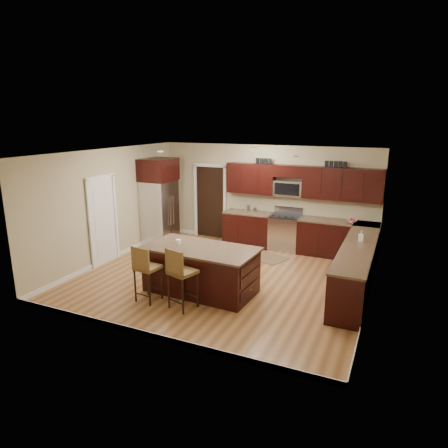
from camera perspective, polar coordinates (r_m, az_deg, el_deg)
The scene contains 22 objects.
floor at distance 8.81m, azimuth -0.13°, elevation -7.65°, with size 6.00×6.00×0.00m, color #9B693D.
ceiling at distance 8.17m, azimuth -0.14°, elevation 10.15°, with size 6.00×6.00×0.00m, color silver.
wall_back at distance 10.89m, azimuth 5.88°, elevation 4.06°, with size 6.00×6.00×0.00m, color tan.
wall_left at distance 9.98m, azimuth -16.04°, elevation 2.58°, with size 5.50×5.50×0.00m, color tan.
wall_right at distance 7.69m, azimuth 20.68°, elevation -1.35°, with size 5.50×5.50×0.00m, color tan.
base_cabinets at distance 9.43m, azimuth 14.19°, elevation -3.59°, with size 4.02×3.96×0.92m.
upper_cabinets at distance 10.37m, azimuth 11.15°, elevation 6.08°, with size 4.00×0.33×0.80m.
range at distance 10.62m, azimuth 8.72°, elevation -1.18°, with size 0.76×0.64×1.11m.
microwave at distance 10.51m, azimuth 9.19°, elevation 5.06°, with size 0.76×0.31×0.40m, color silver.
doorway at distance 11.56m, azimuth -1.97°, elevation 3.13°, with size 0.85×0.03×2.06m, color black.
pantry_door at distance 9.82m, azimuth -16.93°, elevation 0.34°, with size 0.03×0.80×2.04m, color white.
letter_decor at distance 10.35m, azimuth 10.50°, elevation 8.63°, with size 2.20×0.03×0.15m, color black, non-canonical shape.
island at distance 8.00m, azimuth -3.32°, elevation -6.72°, with size 2.28×1.27×0.92m.
stool_left at distance 7.60m, azimuth -11.18°, elevation -6.11°, with size 0.45×0.45×1.10m.
stool_mid at distance 7.20m, azimuth -6.33°, elevation -6.81°, with size 0.53×0.53×1.15m.
refrigerator at distance 11.00m, azimuth -9.23°, elevation 3.31°, with size 0.79×0.94×2.35m.
floor_mat at distance 10.09m, azimuth 5.87°, elevation -4.71°, with size 1.03×0.69×0.01m, color brown.
fruit_bowl at distance 10.20m, azimuth 17.78°, elevation 0.41°, with size 0.26×0.26×0.06m, color silver.
soap_bottle at distance 8.68m, azimuth 18.98°, elevation -1.63°, with size 0.10×0.10×0.21m, color #B2B2B2.
canister_tall at distance 10.80m, azimuth 3.48°, elevation 2.22°, with size 0.12×0.12×0.19m, color silver.
canister_short at distance 10.74m, azimuth 4.43°, elevation 2.00°, with size 0.11×0.11×0.15m, color silver.
island_jar at distance 8.06m, azimuth -6.53°, elevation -2.57°, with size 0.10×0.10×0.10m, color white.
Camera 1 is at (3.37, -7.41, 3.36)m, focal length 32.00 mm.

